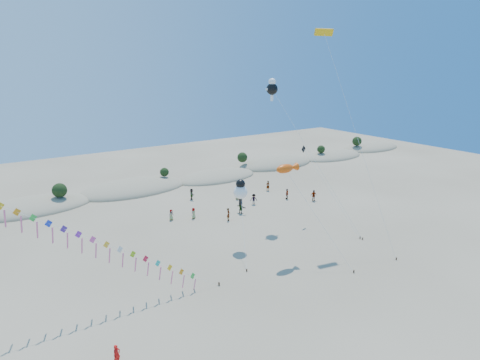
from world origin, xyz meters
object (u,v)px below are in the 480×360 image
fish_kite (287,169)px  parafoil_kite (325,36)px  flyer_foreground (117,355)px  kite_train (35,219)px

fish_kite → parafoil_kite: size_ratio=0.42×
parafoil_kite → flyer_foreground: parafoil_kite is taller
parafoil_kite → flyer_foreground: (-29.69, -10.43, -23.19)m
parafoil_kite → fish_kite: bearing=-157.0°
kite_train → parafoil_kite: parafoil_kite is taller
flyer_foreground → fish_kite: bearing=-3.2°
parafoil_kite → flyer_foreground: bearing=-160.6°
kite_train → flyer_foreground: kite_train is taller
kite_train → flyer_foreground: size_ratio=18.00×
kite_train → parafoil_kite: 36.08m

